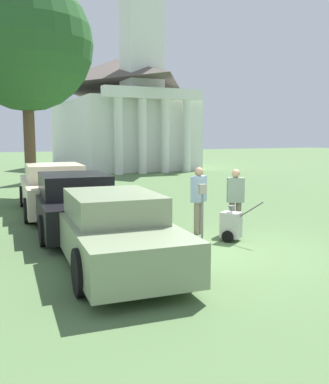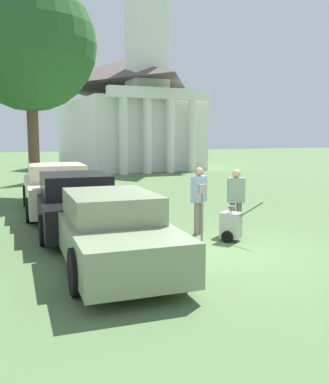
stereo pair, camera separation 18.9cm
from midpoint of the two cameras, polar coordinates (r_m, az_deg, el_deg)
ground_plane at (r=9.38m, az=6.37°, el=-7.80°), size 120.00×120.00×0.00m
parked_car_sage at (r=8.40m, az=-7.72°, el=-4.94°), size 2.19×5.21×1.41m
parked_car_black at (r=11.51m, az=-12.47°, el=-1.53°), size 2.26×5.09×1.49m
parked_car_cream at (r=14.23m, az=-14.85°, el=0.28°), size 2.29×5.05×1.57m
parking_meter at (r=9.90m, az=4.54°, el=-1.33°), size 0.18×0.09×1.36m
person_worker at (r=10.75m, az=4.07°, el=-0.56°), size 0.47×0.39×1.69m
person_supervisor at (r=10.96m, az=8.96°, el=-0.67°), size 0.47×0.37×1.63m
equipment_cart at (r=10.21m, az=8.35°, el=-4.33°), size 0.73×0.92×1.00m
church at (r=34.76m, az=-6.19°, el=11.56°), size 8.24×14.97×20.29m
shade_tree at (r=18.24m, az=-18.33°, el=18.24°), size 5.17×5.17×8.58m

